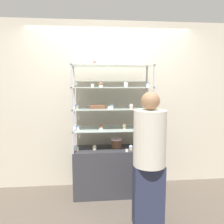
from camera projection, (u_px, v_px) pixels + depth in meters
name	position (u px, v px, depth m)	size (l,w,h in m)	color
ground_plane	(112.00, 193.00, 3.30)	(20.00, 20.00, 0.00)	brown
back_wall	(110.00, 105.00, 3.49)	(8.00, 0.05, 2.60)	beige
display_base	(112.00, 171.00, 3.26)	(1.13, 0.43, 0.70)	#333338
display_riser_lower	(112.00, 130.00, 3.18)	(1.13, 0.43, 0.30)	#B7B7BC
display_riser_middle	(112.00, 109.00, 3.14)	(1.13, 0.43, 0.30)	#B7B7BC
display_riser_upper	(112.00, 88.00, 3.10)	(1.13, 0.43, 0.30)	#B7B7BC
display_riser_top	(112.00, 67.00, 3.06)	(1.13, 0.43, 0.30)	#B7B7BC
layer_cake_centerpiece	(116.00, 143.00, 3.24)	(0.16, 0.16, 0.14)	brown
sheet_cake_frosted	(97.00, 106.00, 3.07)	(0.21, 0.17, 0.06)	brown
cupcake_0	(77.00, 148.00, 3.11)	(0.06, 0.06, 0.07)	#CCB28C
cupcake_1	(95.00, 147.00, 3.14)	(0.06, 0.06, 0.07)	beige
cupcake_2	(131.00, 148.00, 3.14)	(0.06, 0.06, 0.07)	#CCB28C
cupcake_3	(147.00, 146.00, 3.19)	(0.06, 0.06, 0.07)	beige
price_tag_0	(127.00, 150.00, 3.04)	(0.04, 0.00, 0.04)	white
cupcake_4	(78.00, 127.00, 3.07)	(0.06, 0.06, 0.07)	white
cupcake_5	(101.00, 127.00, 3.11)	(0.06, 0.06, 0.07)	beige
cupcake_6	(124.00, 126.00, 3.15)	(0.06, 0.06, 0.07)	#CCB28C
cupcake_7	(148.00, 127.00, 3.11)	(0.06, 0.06, 0.07)	white
price_tag_1	(138.00, 129.00, 3.01)	(0.04, 0.00, 0.04)	white
cupcake_8	(77.00, 106.00, 3.04)	(0.05, 0.05, 0.06)	#CCB28C
cupcake_9	(112.00, 106.00, 3.08)	(0.05, 0.05, 0.06)	beige
cupcake_10	(131.00, 106.00, 3.07)	(0.05, 0.05, 0.06)	#CCB28C
cupcake_11	(150.00, 106.00, 3.07)	(0.05, 0.05, 0.06)	beige
price_tag_2	(109.00, 108.00, 2.94)	(0.04, 0.00, 0.04)	white
cupcake_12	(76.00, 85.00, 3.01)	(0.06, 0.06, 0.07)	#CCB28C
cupcake_13	(101.00, 85.00, 2.97)	(0.06, 0.06, 0.07)	white
cupcake_14	(126.00, 85.00, 3.01)	(0.06, 0.06, 0.07)	beige
cupcake_15	(148.00, 85.00, 3.08)	(0.06, 0.06, 0.07)	white
price_tag_3	(92.00, 85.00, 2.88)	(0.04, 0.00, 0.04)	white
cupcake_16	(74.00, 62.00, 2.91)	(0.05, 0.05, 0.06)	white
cupcake_17	(94.00, 63.00, 2.99)	(0.05, 0.05, 0.06)	white
cupcake_18	(113.00, 63.00, 3.01)	(0.05, 0.05, 0.06)	#CCB28C
cupcake_19	(130.00, 63.00, 3.01)	(0.05, 0.05, 0.06)	#CCB28C
cupcake_20	(149.00, 63.00, 2.99)	(0.05, 0.05, 0.06)	white
price_tag_4	(133.00, 63.00, 2.89)	(0.04, 0.00, 0.04)	white
donut_glazed	(135.00, 64.00, 3.05)	(0.12, 0.12, 0.03)	#EFB2BC
customer_figure	(149.00, 156.00, 2.47)	(0.36, 0.36, 1.56)	#282D47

